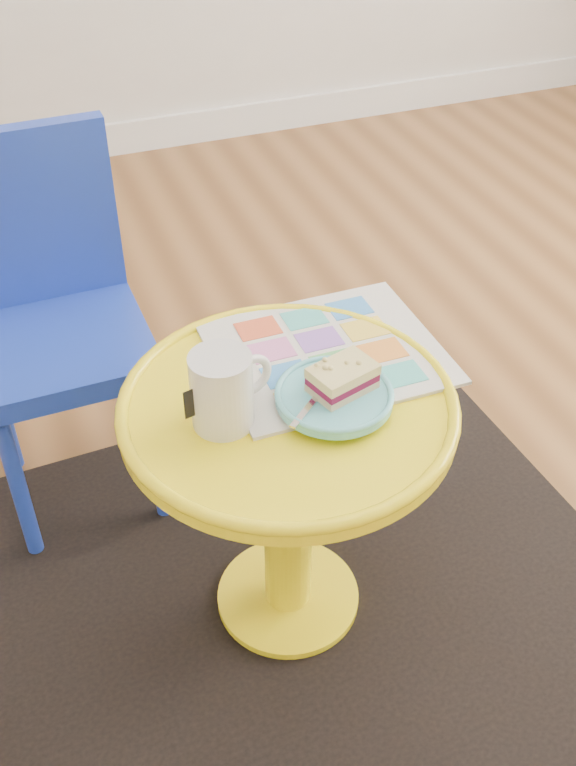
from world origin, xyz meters
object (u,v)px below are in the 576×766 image
object	(u,v)px
mug	(223,388)
plate	(334,397)
newspaper	(327,352)
chair	(49,308)
side_table	(288,467)

from	to	relation	value
mug	plate	size ratio (longest dim) A/B	0.73
newspaper	chair	bearing A→B (deg)	135.51
mug	plate	world-z (taller)	mug
side_table	chair	distance (m)	0.59
chair	mug	bearing A→B (deg)	-69.39
side_table	newspaper	xyz separation A→B (m)	(0.11, 0.09, 0.14)
chair	newspaper	distance (m)	0.58
side_table	chair	xyz separation A→B (m)	(-0.30, 0.49, 0.08)
side_table	newspaper	bearing A→B (deg)	41.66
plate	newspaper	bearing A→B (deg)	71.59
side_table	chair	size ratio (longest dim) A/B	0.69
plate	mug	bearing A→B (deg)	170.62
mug	plate	bearing A→B (deg)	-22.29
side_table	newspaper	size ratio (longest dim) A/B	1.43
chair	newspaper	size ratio (longest dim) A/B	2.07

